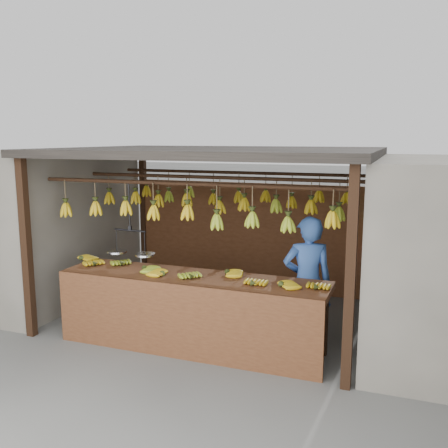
% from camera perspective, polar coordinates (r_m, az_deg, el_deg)
% --- Properties ---
extents(ground, '(80.00, 80.00, 0.00)m').
position_cam_1_polar(ground, '(7.33, -0.83, -10.45)').
color(ground, '#5B5B57').
extents(stall, '(4.30, 3.30, 2.40)m').
position_cam_1_polar(stall, '(7.20, 0.08, 5.31)').
color(stall, black).
rests_on(stall, ground).
extents(neighbor_left, '(3.00, 3.00, 2.30)m').
position_cam_1_polar(neighbor_left, '(8.94, -22.91, 0.12)').
color(neighbor_left, slate).
rests_on(neighbor_left, ground).
extents(counter, '(3.46, 0.75, 0.96)m').
position_cam_1_polar(counter, '(5.99, -4.15, -8.02)').
color(counter, '#59311A').
rests_on(counter, ground).
extents(hanging_bananas, '(3.64, 2.23, 0.39)m').
position_cam_1_polar(hanging_bananas, '(6.93, -0.92, 2.29)').
color(hanging_bananas, gold).
rests_on(hanging_bananas, ground).
extents(balance_scale, '(0.67, 0.27, 0.93)m').
position_cam_1_polar(balance_scale, '(6.47, -10.61, -2.81)').
color(balance_scale, black).
rests_on(balance_scale, ground).
extents(vendor, '(0.69, 0.57, 1.63)m').
position_cam_1_polar(vendor, '(6.15, 9.50, -6.60)').
color(vendor, '#3359A5').
rests_on(vendor, ground).
extents(bag_bundles, '(0.08, 0.26, 1.29)m').
position_cam_1_polar(bag_bundles, '(7.93, 15.99, -1.87)').
color(bag_bundles, '#199926').
rests_on(bag_bundles, ground).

